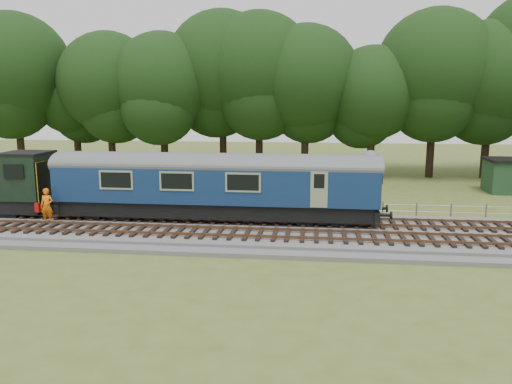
# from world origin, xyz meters

# --- Properties ---
(ground) EXTENTS (120.00, 120.00, 0.00)m
(ground) POSITION_xyz_m (0.00, 0.00, 0.00)
(ground) COLOR #4B5A21
(ground) RESTS_ON ground
(ballast) EXTENTS (70.00, 7.00, 0.35)m
(ballast) POSITION_xyz_m (0.00, 0.00, 0.17)
(ballast) COLOR #4C4C4F
(ballast) RESTS_ON ground
(track_north) EXTENTS (67.20, 2.40, 0.21)m
(track_north) POSITION_xyz_m (0.00, 1.40, 0.42)
(track_north) COLOR black
(track_north) RESTS_ON ballast
(track_south) EXTENTS (67.20, 2.40, 0.21)m
(track_south) POSITION_xyz_m (0.00, -1.60, 0.42)
(track_south) COLOR black
(track_south) RESTS_ON ballast
(fence) EXTENTS (64.00, 0.12, 1.00)m
(fence) POSITION_xyz_m (0.00, 4.50, 0.00)
(fence) COLOR #6B6054
(fence) RESTS_ON ground
(tree_line) EXTENTS (70.00, 8.00, 18.00)m
(tree_line) POSITION_xyz_m (0.00, 22.00, 0.00)
(tree_line) COLOR black
(tree_line) RESTS_ON ground
(dmu_railcar) EXTENTS (18.05, 2.86, 3.88)m
(dmu_railcar) POSITION_xyz_m (-5.69, 1.40, 2.61)
(dmu_railcar) COLOR black
(dmu_railcar) RESTS_ON ground
(worker) EXTENTS (0.72, 0.49, 1.95)m
(worker) POSITION_xyz_m (-14.73, -0.51, 1.32)
(worker) COLOR orange
(worker) RESTS_ON ballast
(shed) EXTENTS (3.29, 3.29, 2.65)m
(shed) POSITION_xyz_m (14.64, 14.40, 1.34)
(shed) COLOR #1C3D22
(shed) RESTS_ON ground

